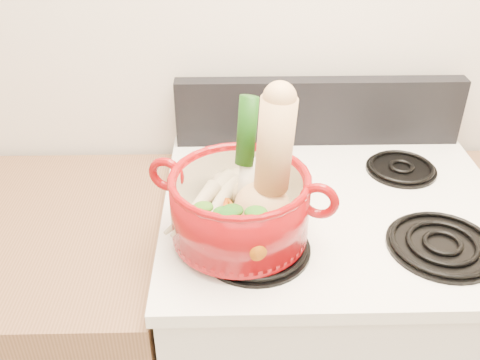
{
  "coord_description": "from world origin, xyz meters",
  "views": [
    {
      "loc": [
        -0.24,
        0.41,
        1.65
      ],
      "look_at": [
        -0.22,
        1.25,
        1.11
      ],
      "focal_mm": 40.0,
      "sensor_mm": 36.0,
      "label": 1
    }
  ],
  "objects_px": {
    "dutch_oven": "(240,206)",
    "squash": "(263,167)",
    "stove_body": "(318,348)",
    "leek": "(247,155)"
  },
  "relations": [
    {
      "from": "dutch_oven",
      "to": "squash",
      "type": "bearing_deg",
      "value": -3.64
    },
    {
      "from": "stove_body",
      "to": "squash",
      "type": "distance_m",
      "value": 0.71
    },
    {
      "from": "stove_body",
      "to": "dutch_oven",
      "type": "height_order",
      "value": "dutch_oven"
    },
    {
      "from": "stove_body",
      "to": "squash",
      "type": "bearing_deg",
      "value": -140.47
    },
    {
      "from": "stove_body",
      "to": "squash",
      "type": "xyz_separation_m",
      "value": [
        -0.18,
        -0.15,
        0.68
      ]
    },
    {
      "from": "squash",
      "to": "stove_body",
      "type": "bearing_deg",
      "value": 55.45
    },
    {
      "from": "dutch_oven",
      "to": "leek",
      "type": "distance_m",
      "value": 0.1
    },
    {
      "from": "squash",
      "to": "leek",
      "type": "bearing_deg",
      "value": 128.46
    },
    {
      "from": "stove_body",
      "to": "dutch_oven",
      "type": "distance_m",
      "value": 0.63
    },
    {
      "from": "dutch_oven",
      "to": "squash",
      "type": "relative_size",
      "value": 0.97
    }
  ]
}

